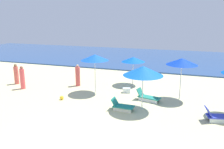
% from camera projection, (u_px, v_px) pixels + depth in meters
% --- Properties ---
extents(ocean, '(60.00, 15.86, 0.12)m').
position_uv_depth(ocean, '(156.00, 58.00, 29.52)').
color(ocean, '#284A82').
rests_on(ocean, ground_plane).
extents(umbrella_0, '(1.82, 1.82, 2.18)m').
position_uv_depth(umbrella_0, '(133.00, 59.00, 17.73)').
color(umbrella_0, silver).
rests_on(umbrella_0, ground_plane).
extents(umbrella_2, '(1.89, 1.89, 2.69)m').
position_uv_depth(umbrella_2, '(95.00, 57.00, 15.72)').
color(umbrella_2, silver).
rests_on(umbrella_2, ground_plane).
extents(lounge_chair_3_0, '(1.38, 0.87, 0.76)m').
position_uv_depth(lounge_chair_3_0, '(217.00, 116.00, 11.72)').
color(lounge_chair_3_0, silver).
rests_on(lounge_chair_3_0, ground_plane).
extents(umbrella_4, '(2.24, 2.24, 2.53)m').
position_uv_depth(umbrella_4, '(143.00, 71.00, 12.79)').
color(umbrella_4, silver).
rests_on(umbrella_4, ground_plane).
extents(lounge_chair_4_0, '(1.59, 0.92, 0.73)m').
position_uv_depth(lounge_chair_4_0, '(148.00, 97.00, 14.64)').
color(lounge_chair_4_0, silver).
rests_on(lounge_chair_4_0, ground_plane).
extents(lounge_chair_4_1, '(1.28, 0.66, 0.66)m').
position_uv_depth(lounge_chair_4_1, '(122.00, 106.00, 13.16)').
color(lounge_chair_4_1, silver).
rests_on(lounge_chair_4_1, ground_plane).
extents(umbrella_5, '(1.94, 1.94, 2.68)m').
position_uv_depth(umbrella_5, '(182.00, 62.00, 14.36)').
color(umbrella_5, silver).
rests_on(umbrella_5, ground_plane).
extents(beachgoer_0, '(0.36, 0.36, 1.67)m').
position_uv_depth(beachgoer_0, '(78.00, 76.00, 17.71)').
color(beachgoer_0, '#D8534E').
rests_on(beachgoer_0, ground_plane).
extents(beachgoer_1, '(0.48, 0.48, 1.70)m').
position_uv_depth(beachgoer_1, '(22.00, 78.00, 16.98)').
color(beachgoer_1, '#F65659').
rests_on(beachgoer_1, ground_plane).
extents(beachgoer_3, '(0.42, 0.42, 1.61)m').
position_uv_depth(beachgoer_3, '(16.00, 75.00, 18.22)').
color(beachgoer_3, '#D75D53').
rests_on(beachgoer_3, ground_plane).
extents(beach_ball_0, '(0.26, 0.26, 0.26)m').
position_uv_depth(beach_ball_0, '(62.00, 98.00, 14.84)').
color(beach_ball_0, yellow).
rests_on(beach_ball_0, ground_plane).
extents(cooler_box_2, '(0.60, 0.48, 0.32)m').
position_uv_depth(cooler_box_2, '(126.00, 90.00, 16.24)').
color(cooler_box_2, white).
rests_on(cooler_box_2, ground_plane).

